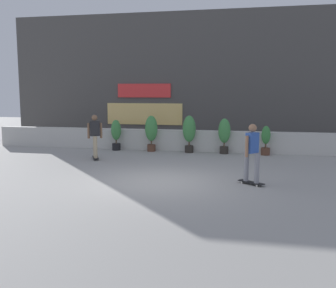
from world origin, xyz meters
TOP-DOWN VIEW (x-y plane):
  - ground_plane at (0.00, 0.00)m, footprint 48.00×48.00m
  - planter_wall at (0.00, 6.00)m, footprint 18.00×0.40m
  - building_backdrop at (-0.00, 10.00)m, footprint 20.00×2.08m
  - potted_plant_0 at (-3.19, 5.55)m, footprint 0.43×0.43m
  - potted_plant_1 at (-1.60, 5.55)m, footprint 0.53×0.53m
  - potted_plant_2 at (0.05, 5.55)m, footprint 0.54×0.54m
  - potted_plant_3 at (1.52, 5.55)m, footprint 0.50×0.50m
  - potted_plant_4 at (3.19, 5.55)m, footprint 0.36×0.36m
  - skater_far_left at (2.64, 0.24)m, footprint 0.76×0.64m
  - skater_mid_plaza at (-3.20, 3.20)m, footprint 0.53×0.81m

SIDE VIEW (x-z plane):
  - ground_plane at x=0.00m, z-range 0.00..0.00m
  - planter_wall at x=0.00m, z-range 0.00..0.90m
  - potted_plant_4 at x=3.19m, z-range 0.03..1.22m
  - potted_plant_0 at x=-3.19m, z-range 0.08..1.42m
  - potted_plant_3 at x=1.52m, z-range 0.12..1.58m
  - potted_plant_1 at x=-1.60m, z-range 0.13..1.67m
  - potted_plant_2 at x=0.05m, z-range 0.13..1.70m
  - skater_far_left at x=2.64m, z-range 0.09..1.79m
  - skater_mid_plaza at x=-3.20m, z-range 0.09..1.79m
  - building_backdrop at x=0.00m, z-range 0.00..6.50m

